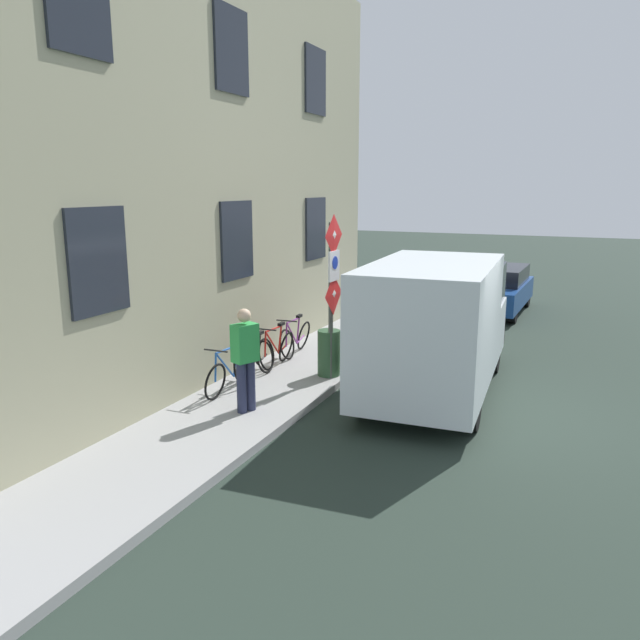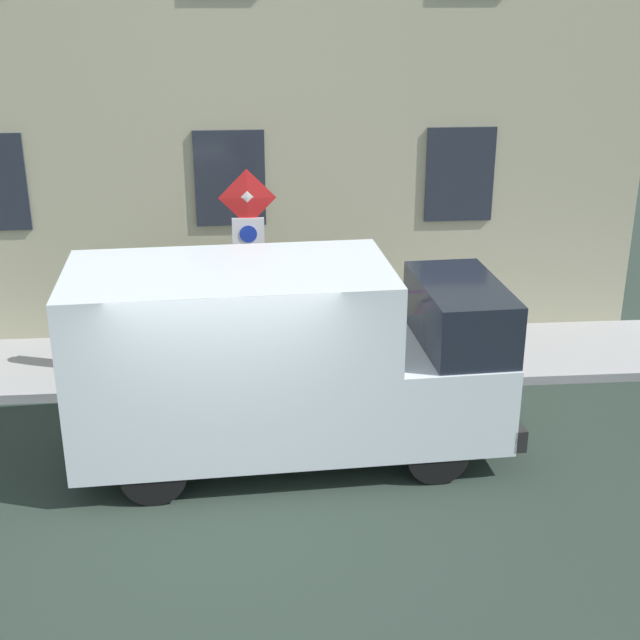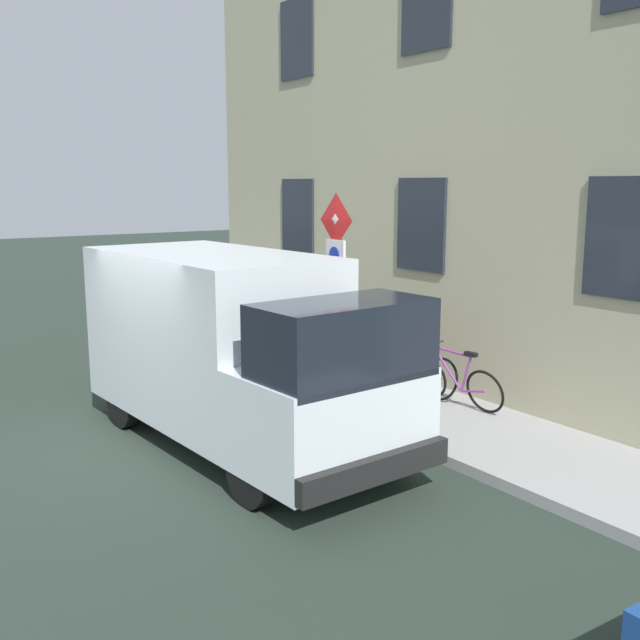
{
  "view_description": "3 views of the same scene",
  "coord_description": "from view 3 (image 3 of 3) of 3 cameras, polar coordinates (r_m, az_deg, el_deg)",
  "views": [
    {
      "loc": [
        -1.52,
        10.16,
        3.77
      ],
      "look_at": [
        2.77,
        0.57,
        1.46
      ],
      "focal_mm": 34.39,
      "sensor_mm": 36.0,
      "label": 1
    },
    {
      "loc": [
        -8.67,
        -0.31,
        5.57
      ],
      "look_at": [
        2.72,
        -1.25,
        1.13
      ],
      "focal_mm": 48.51,
      "sensor_mm": 36.0,
      "label": 2
    },
    {
      "loc": [
        -3.47,
        -8.92,
        3.41
      ],
      "look_at": [
        2.63,
        -0.21,
        1.43
      ],
      "focal_mm": 41.38,
      "sensor_mm": 36.0,
      "label": 3
    }
  ],
  "objects": [
    {
      "name": "ground_plane",
      "position": [
        10.16,
        -13.11,
        -9.34
      ],
      "size": [
        80.0,
        80.0,
        0.0
      ],
      "primitive_type": "plane",
      "color": "#25322A"
    },
    {
      "name": "litter_bin",
      "position": [
        11.07,
        2.29,
        -4.22
      ],
      "size": [
        0.44,
        0.44,
        0.9
      ],
      "primitive_type": "cylinder",
      "color": "#2D5133",
      "rests_on": "sidewalk_slab"
    },
    {
      "name": "bicycle_black",
      "position": [
        12.39,
        4.75,
        -3.01
      ],
      "size": [
        0.46,
        1.72,
        0.89
      ],
      "rotation": [
        0.0,
        0.0,
        1.65
      ],
      "color": "black",
      "rests_on": "sidewalk_slab"
    },
    {
      "name": "building_facade",
      "position": [
        12.44,
        9.3,
        14.46
      ],
      "size": [
        0.75,
        13.29,
        8.57
      ],
      "color": "#AAA685",
      "rests_on": "ground_plane"
    },
    {
      "name": "sidewalk_slab",
      "position": [
        11.95,
        3.81,
        -5.71
      ],
      "size": [
        2.13,
        15.29,
        0.14
      ],
      "primitive_type": "cube",
      "color": "#9C9B9B",
      "rests_on": "ground_plane"
    },
    {
      "name": "bicycle_purple",
      "position": [
        11.16,
        10.48,
        -4.69
      ],
      "size": [
        0.46,
        1.72,
        0.89
      ],
      "rotation": [
        0.0,
        0.0,
        1.66
      ],
      "color": "black",
      "rests_on": "sidewalk_slab"
    },
    {
      "name": "bicycle_blue",
      "position": [
        13.06,
        2.32,
        -2.29
      ],
      "size": [
        0.46,
        1.71,
        0.89
      ],
      "rotation": [
        0.0,
        0.0,
        1.6
      ],
      "color": "black",
      "rests_on": "sidewalk_slab"
    },
    {
      "name": "bicycle_red",
      "position": [
        11.76,
        7.46,
        -3.81
      ],
      "size": [
        0.46,
        1.72,
        0.89
      ],
      "rotation": [
        0.0,
        0.0,
        1.62
      ],
      "color": "black",
      "rests_on": "sidewalk_slab"
    },
    {
      "name": "delivery_van",
      "position": [
        9.63,
        -6.67,
        -1.97
      ],
      "size": [
        2.28,
        5.43,
        2.5
      ],
      "rotation": [
        0.0,
        0.0,
        4.77
      ],
      "color": "silver",
      "rests_on": "ground_plane"
    },
    {
      "name": "sign_post_stacked",
      "position": [
        10.82,
        1.26,
        3.44
      ],
      "size": [
        0.15,
        0.56,
        3.01
      ],
      "color": "#474C47",
      "rests_on": "sidewalk_slab"
    },
    {
      "name": "pedestrian",
      "position": [
        13.11,
        -2.33,
        0.26
      ],
      "size": [
        0.39,
        0.47,
        1.72
      ],
      "rotation": [
        0.0,
        0.0,
        5.89
      ],
      "color": "#262B47",
      "rests_on": "sidewalk_slab"
    }
  ]
}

